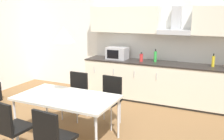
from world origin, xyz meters
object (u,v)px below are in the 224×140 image
Objects in this scene: chair_near_right at (52,135)px; chair_far_right at (110,96)px; chair_far_left at (76,90)px; pendant_lamp at (64,35)px; bottle_red at (141,58)px; bottle_yellow at (213,61)px; chair_near_left at (9,124)px; microwave at (117,53)px; dining_table at (67,99)px; bottle_green at (155,56)px.

chair_far_right is (0.01, 1.63, 0.00)m from chair_near_right.
pendant_lamp is (0.35, -0.82, 1.14)m from chair_far_left.
bottle_red reaches higher than chair_near_right.
pendant_lamp reaches higher than bottle_red.
bottle_yellow is at bearing 3.11° from bottle_red.
bottle_yellow is 3.97m from chair_near_left.
dining_table is (0.15, -2.32, -0.37)m from microwave.
pendant_lamp is at bearing 112.89° from chair_near_right.
dining_table is at bearing -86.23° from microwave.
chair_near_left is 1.45m from pendant_lamp.
bottle_yellow is 3.09m from dining_table.
bottle_yellow reaches higher than chair_far_right.
chair_far_right is at bearing 89.62° from chair_near_right.
bottle_green is at bearing 3.36° from microwave.
chair_far_right is at bearing 66.38° from chair_near_left.
chair_far_left and chair_near_left have the same top height.
chair_near_right is at bearing -90.38° from chair_far_right.
bottle_green is 3.25m from chair_near_right.
microwave is 2.12m from bottle_yellow.
pendant_lamp is (0.36, 0.82, 1.14)m from chair_near_left.
pendant_lamp reaches higher than chair_near_right.
chair_far_left is 0.70m from chair_far_right.
microwave reaches higher than chair_near_right.
chair_near_left is (-0.70, 0.00, 0.00)m from chair_near_right.
pendant_lamp is at bearing -66.84° from chair_far_left.
chair_far_left is 1.00× the size of chair_near_right.
chair_far_left is at bearing -97.44° from microwave.
bottle_red is at bearing 75.25° from chair_near_left.
microwave reaches higher than bottle_red.
bottle_red is at bearing 78.67° from dining_table.
chair_near_left is (-0.36, -0.82, -0.15)m from dining_table.
microwave is 0.55× the size of chair_far_right.
chair_far_left is at bearing 179.99° from chair_far_right.
chair_far_right is at bearing -71.35° from microwave.
bottle_green is 1.68m from chair_far_right.
bottle_red is 0.31m from bottle_green.
bottle_green reaches higher than bottle_red.
chair_near_right is at bearing -67.11° from dining_table.
chair_near_right is at bearing -117.01° from bottle_yellow.
chair_far_left is 1.77m from chair_near_right.
pendant_lamp is (-1.97, -2.36, 0.65)m from bottle_yellow.
dining_table is at bearing -113.53° from chair_far_right.
bottle_yellow is 0.84× the size of pendant_lamp.
chair_far_left and chair_far_right have the same top height.
pendant_lamp reaches higher than chair_far_right.
chair_far_right reaches higher than dining_table.
bottle_red is 1.54m from chair_far_right.
chair_far_right is at bearing -93.97° from bottle_red.
chair_far_right is (-0.40, -1.56, -0.49)m from bottle_green.
chair_near_right and chair_far_right have the same top height.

